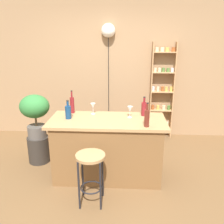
% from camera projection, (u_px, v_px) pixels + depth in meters
% --- Properties ---
extents(ground, '(12.00, 12.00, 0.00)m').
position_uv_depth(ground, '(106.00, 187.00, 3.30)').
color(ground, brown).
extents(back_wall, '(6.40, 0.10, 2.80)m').
position_uv_depth(back_wall, '(113.00, 67.00, 4.72)').
color(back_wall, '#997551').
rests_on(back_wall, ground).
extents(kitchen_counter, '(1.62, 0.72, 0.88)m').
position_uv_depth(kitchen_counter, '(108.00, 148.00, 3.45)').
color(kitchen_counter, brown).
rests_on(kitchen_counter, ground).
extents(bar_stool, '(0.35, 0.35, 0.66)m').
position_uv_depth(bar_stool, '(91.00, 167.00, 2.85)').
color(bar_stool, black).
rests_on(bar_stool, ground).
extents(spice_shelf, '(0.45, 0.15, 1.88)m').
position_uv_depth(spice_shelf, '(162.00, 91.00, 4.67)').
color(spice_shelf, tan).
rests_on(spice_shelf, ground).
extents(plant_stool, '(0.34, 0.34, 0.43)m').
position_uv_depth(plant_stool, '(39.00, 149.00, 3.91)').
color(plant_stool, '#2D2823').
rests_on(plant_stool, ground).
extents(potted_plant, '(0.46, 0.41, 0.70)m').
position_uv_depth(potted_plant, '(35.00, 111.00, 3.71)').
color(potted_plant, '#514C47').
rests_on(potted_plant, plant_stool).
extents(bottle_soda_blue, '(0.08, 0.08, 0.26)m').
position_uv_depth(bottle_soda_blue, '(68.00, 112.00, 3.32)').
color(bottle_soda_blue, navy).
rests_on(bottle_soda_blue, kitchen_counter).
extents(bottle_olive_oil, '(0.06, 0.06, 0.34)m').
position_uv_depth(bottle_olive_oil, '(72.00, 105.00, 3.56)').
color(bottle_olive_oil, maroon).
rests_on(bottle_olive_oil, kitchen_counter).
extents(bottle_spirits_clear, '(0.07, 0.07, 0.32)m').
position_uv_depth(bottle_spirits_clear, '(147.00, 118.00, 3.02)').
color(bottle_spirits_clear, '#5B2319').
rests_on(bottle_spirits_clear, kitchen_counter).
extents(bottle_wine_red, '(0.08, 0.08, 0.28)m').
position_uv_depth(bottle_wine_red, '(144.00, 108.00, 3.45)').
color(bottle_wine_red, maroon).
rests_on(bottle_wine_red, kitchen_counter).
extents(wine_glass_left, '(0.07, 0.07, 0.16)m').
position_uv_depth(wine_glass_left, '(93.00, 106.00, 3.51)').
color(wine_glass_left, silver).
rests_on(wine_glass_left, kitchen_counter).
extents(wine_glass_center, '(0.07, 0.07, 0.16)m').
position_uv_depth(wine_glass_center, '(130.00, 110.00, 3.36)').
color(wine_glass_center, silver).
rests_on(wine_glass_center, kitchen_counter).
extents(pendant_globe_light, '(0.26, 0.26, 2.21)m').
position_uv_depth(pendant_globe_light, '(108.00, 31.00, 4.42)').
color(pendant_globe_light, black).
rests_on(pendant_globe_light, ground).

